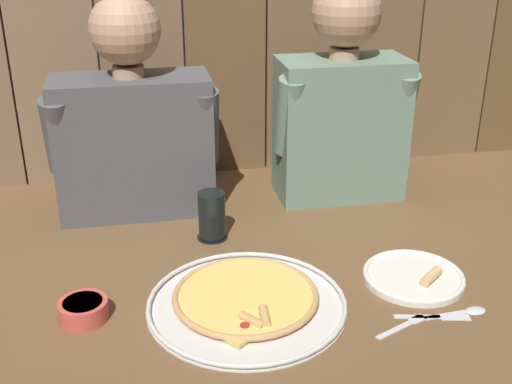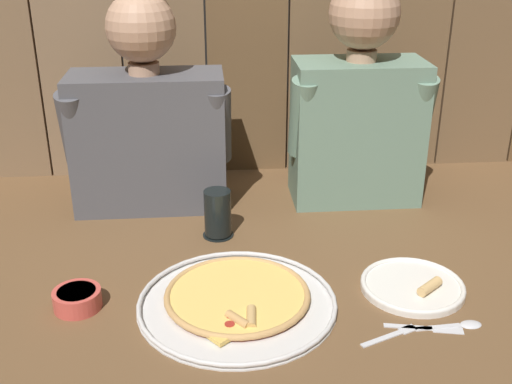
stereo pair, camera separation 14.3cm
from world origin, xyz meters
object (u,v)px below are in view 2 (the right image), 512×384
(pizza_tray, at_px, (237,300))
(dipping_bowl, at_px, (77,298))
(drinking_glass, at_px, (218,214))
(diner_right, at_px, (359,98))
(diner_left, at_px, (147,112))
(dinner_plate, at_px, (413,286))

(pizza_tray, relative_size, dipping_bowl, 4.19)
(pizza_tray, distance_m, dipping_bowl, 0.33)
(pizza_tray, relative_size, drinking_glass, 3.39)
(dipping_bowl, xyz_separation_m, diner_right, (0.69, 0.50, 0.27))
(dipping_bowl, height_order, diner_left, diner_left)
(drinking_glass, bearing_deg, dinner_plate, -34.70)
(drinking_glass, distance_m, diner_right, 0.50)
(diner_left, relative_size, diner_right, 0.95)
(drinking_glass, bearing_deg, pizza_tray, -84.38)
(pizza_tray, height_order, dinner_plate, dinner_plate)
(pizza_tray, xyz_separation_m, dipping_bowl, (-0.33, 0.01, 0.01))
(pizza_tray, relative_size, dinner_plate, 1.85)
(pizza_tray, distance_m, diner_right, 0.69)
(dinner_plate, height_order, diner_left, diner_left)
(drinking_glass, distance_m, dipping_bowl, 0.42)
(diner_left, distance_m, diner_right, 0.57)
(drinking_glass, bearing_deg, dipping_bowl, -135.39)
(dinner_plate, distance_m, drinking_glass, 0.51)
(dipping_bowl, bearing_deg, diner_right, 35.91)
(dipping_bowl, relative_size, diner_left, 0.17)
(dinner_plate, xyz_separation_m, dipping_bowl, (-0.72, -0.01, 0.01))
(dinner_plate, height_order, drinking_glass, drinking_glass)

